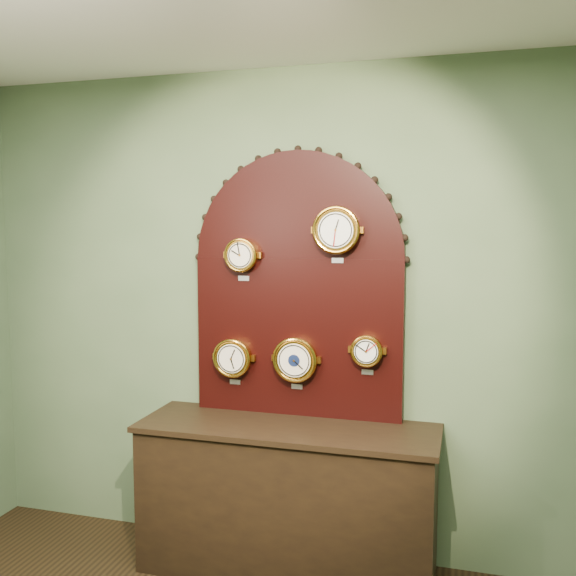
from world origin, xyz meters
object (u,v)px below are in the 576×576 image
(display_board, at_px, (298,277))
(tide_clock, at_px, (367,351))
(barometer, at_px, (295,359))
(hygrometer, at_px, (233,358))
(shop_counter, at_px, (287,501))
(roman_clock, at_px, (242,255))
(arabic_clock, at_px, (337,230))

(display_board, bearing_deg, tide_clock, -9.08)
(barometer, bearing_deg, hygrometer, 179.88)
(hygrometer, bearing_deg, display_board, 10.22)
(hygrometer, xyz_separation_m, barometer, (0.38, -0.00, 0.01))
(display_board, relative_size, tide_clock, 6.69)
(barometer, xyz_separation_m, tide_clock, (0.40, 0.00, 0.07))
(shop_counter, xyz_separation_m, roman_clock, (-0.31, 0.15, 1.35))
(roman_clock, relative_size, barometer, 0.80)
(roman_clock, height_order, tide_clock, roman_clock)
(shop_counter, height_order, arabic_clock, arabic_clock)
(shop_counter, height_order, roman_clock, roman_clock)
(display_board, bearing_deg, barometer, -85.07)
(roman_clock, distance_m, barometer, 0.66)
(arabic_clock, bearing_deg, tide_clock, 0.73)
(arabic_clock, height_order, hygrometer, arabic_clock)
(shop_counter, relative_size, roman_clock, 6.51)
(tide_clock, bearing_deg, shop_counter, -159.24)
(hygrometer, height_order, tide_clock, tide_clock)
(shop_counter, height_order, hygrometer, hygrometer)
(shop_counter, distance_m, barometer, 0.78)
(display_board, relative_size, roman_clock, 6.23)
(display_board, bearing_deg, hygrometer, -169.78)
(arabic_clock, relative_size, tide_clock, 1.36)
(shop_counter, relative_size, barometer, 5.21)
(shop_counter, xyz_separation_m, arabic_clock, (0.24, 0.15, 1.49))
(tide_clock, bearing_deg, display_board, 170.92)
(tide_clock, bearing_deg, hygrometer, -179.90)
(hygrometer, bearing_deg, shop_counter, -22.54)
(hygrometer, distance_m, tide_clock, 0.78)
(barometer, distance_m, tide_clock, 0.41)
(display_board, bearing_deg, roman_clock, -168.09)
(shop_counter, distance_m, display_board, 1.25)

